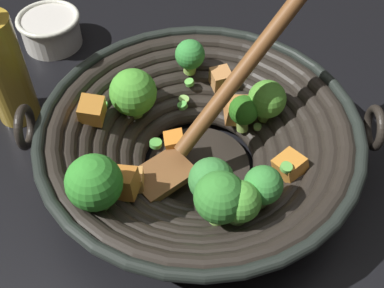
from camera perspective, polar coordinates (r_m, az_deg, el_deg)
The scene contains 4 objects.
ground_plane at distance 0.62m, azimuth 0.80°, elevation -3.03°, with size 4.00×4.00×0.00m, color black.
wok at distance 0.57m, azimuth 0.78°, elevation 0.34°, with size 0.40×0.38×0.22m.
cooking_oil_bottle at distance 0.67m, azimuth -21.58°, elevation 8.30°, with size 0.06×0.06×0.21m.
prep_bowl at distance 0.82m, azimuth -16.35°, elevation 12.86°, with size 0.10×0.10×0.05m.
Camera 1 is at (0.13, -0.35, 0.49)m, focal length 45.22 mm.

